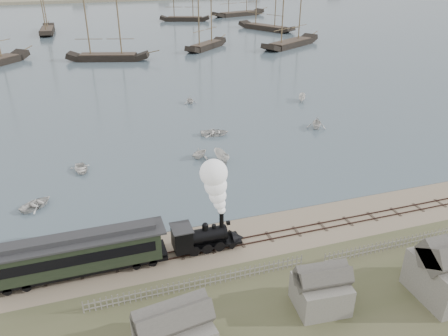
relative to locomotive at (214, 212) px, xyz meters
name	(u,v)px	position (x,y,z in m)	size (l,w,h in m)	color
ground	(244,229)	(3.73, 2.00, -4.06)	(600.00, 600.00, 0.00)	tan
harbor_water	(108,18)	(3.73, 172.00, -4.03)	(600.00, 336.00, 0.06)	#495F69
rail_track	(251,240)	(3.73, 0.00, -4.02)	(120.00, 1.80, 0.16)	#36221D
picket_fence_west	(201,288)	(-2.77, -5.00, -4.06)	(19.00, 0.10, 1.20)	slate
picket_fence_east	(393,249)	(16.23, -5.50, -4.06)	(15.00, 0.10, 1.20)	slate
shed_mid	(319,306)	(5.73, -10.00, -4.06)	(4.00, 3.50, 3.60)	slate
shed_right	(448,293)	(16.73, -12.00, -4.06)	(6.00, 5.00, 5.10)	slate
far_spit	(97,1)	(3.73, 252.00, -4.06)	(500.00, 20.00, 1.80)	tan
locomotive	(214,212)	(0.00, 0.00, 0.00)	(7.04, 2.63, 8.78)	black
passenger_coach	(80,253)	(-12.11, 0.00, -1.80)	(14.74, 2.84, 3.58)	black
beached_dinghy	(143,244)	(-6.57, 2.27, -3.71)	(3.38, 2.42, 0.70)	white
rowboat_0	(81,169)	(-11.70, 20.86, -3.64)	(3.44, 2.45, 0.71)	white
rowboat_1	(199,153)	(3.94, 20.15, -3.23)	(2.92, 2.52, 1.54)	white
rowboat_2	(221,156)	(6.50, 18.28, -3.32)	(3.52, 1.33, 1.36)	white
rowboat_3	(215,132)	(8.35, 27.50, -3.55)	(4.36, 3.12, 0.90)	white
rowboat_4	(317,123)	(24.85, 25.33, -3.09)	(3.47, 2.99, 1.83)	white
rowboat_5	(302,98)	(29.25, 39.04, -3.37)	(3.28, 1.23, 1.27)	white
rowboat_7	(190,100)	(8.60, 44.11, -3.31)	(2.61, 2.25, 1.38)	white
rowboat_8	(36,204)	(-16.71, 13.20, -3.61)	(3.73, 2.66, 0.77)	white
schooner_2	(104,21)	(-2.95, 86.35, 6.00)	(21.06, 4.86, 20.00)	black
schooner_3	(206,13)	(25.79, 93.28, 6.00)	(17.86, 4.12, 20.00)	black
schooner_4	(293,12)	(51.05, 88.99, 6.00)	(24.16, 5.58, 20.00)	black
schooner_5	(267,1)	(56.18, 120.25, 6.00)	(23.43, 5.41, 20.00)	black
schooner_7	(43,3)	(-19.73, 137.42, 6.00)	(20.52, 4.74, 20.00)	black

